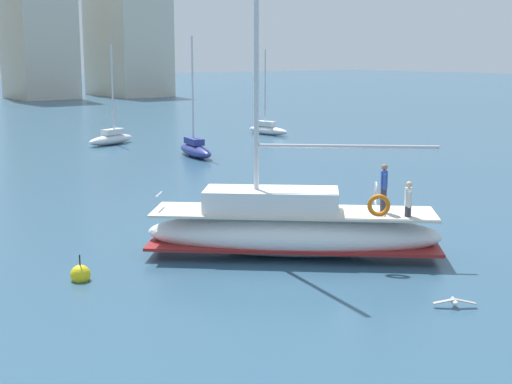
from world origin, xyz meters
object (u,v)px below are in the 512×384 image
moored_sloop_far (268,129)px  mooring_buoy (80,275)px  main_sailboat (291,228)px  moored_cutter_left (111,138)px  moored_sloop_near (195,148)px  seagull (454,302)px

moored_sloop_far → mooring_buoy: bearing=-136.0°
main_sailboat → moored_cutter_left: main_sailboat is taller
moored_sloop_near → seagull: 29.75m
moored_sloop_near → seagull: (-9.91, -28.05, -0.38)m
moored_sloop_near → moored_sloop_far: moored_sloop_near is taller
main_sailboat → moored_sloop_near: size_ratio=1.54×
moored_sloop_far → moored_cutter_left: size_ratio=0.95×
moored_sloop_near → mooring_buoy: bearing=-129.8°
seagull → moored_cutter_left: bearing=77.1°
main_sailboat → moored_sloop_near: 23.82m
moored_sloop_near → moored_cutter_left: (-1.43, 9.06, -0.03)m
seagull → main_sailboat: bearing=91.3°
moored_sloop_far → seagull: size_ratio=7.10×
seagull → mooring_buoy: (-6.79, 8.03, 0.02)m
moored_cutter_left → main_sailboat: bearing=-105.7°
moored_cutter_left → seagull: 38.07m
main_sailboat → moored_sloop_near: (10.06, 21.59, -0.36)m
moored_cutter_left → mooring_buoy: bearing=-117.7°
mooring_buoy → moored_sloop_far: bearing=44.0°
main_sailboat → mooring_buoy: size_ratio=13.06×
moored_sloop_far → mooring_buoy: moored_sloop_far is taller
moored_sloop_far → seagull: 41.55m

